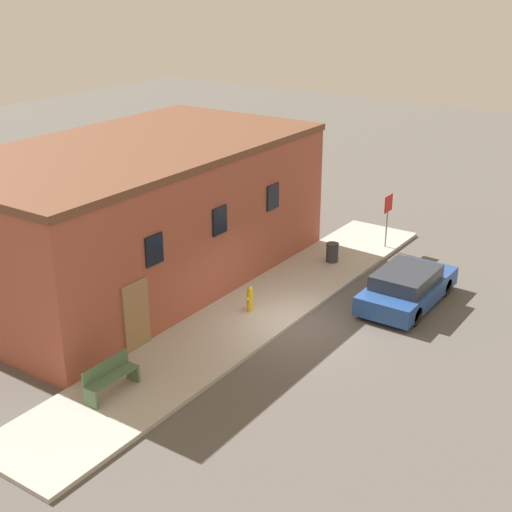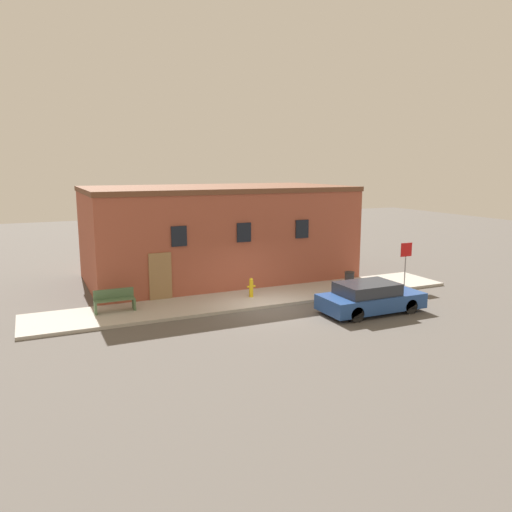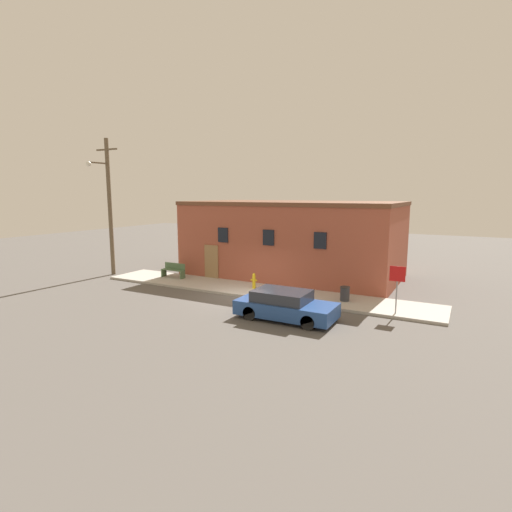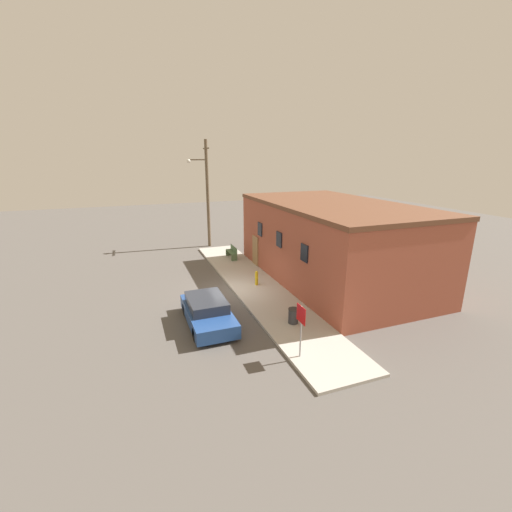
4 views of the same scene
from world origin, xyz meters
name	(u,v)px [view 4 (image 4 of 4)]	position (x,y,z in m)	size (l,w,h in m)	color
ground_plane	(232,291)	(0.00, 0.00, 0.00)	(80.00, 80.00, 0.00)	#56514C
sidewalk	(256,287)	(0.00, 1.47, 0.07)	(19.47, 2.94, 0.13)	#B2ADA3
brick_building	(331,241)	(0.06, 6.51, 2.44)	(13.41, 7.26, 4.88)	#9E4C38
fire_hydrant	(257,278)	(-0.17, 1.58, 0.57)	(0.39, 0.18, 0.87)	gold
stop_sign	(301,322)	(7.59, 0.43, 1.61)	(0.67, 0.06, 2.12)	gray
bench	(232,252)	(-6.10, 1.83, 0.58)	(1.59, 0.44, 0.90)	#4C6B47
trash_bin	(293,316)	(5.02, 1.43, 0.49)	(0.48, 0.48, 0.72)	#333338
utility_pole	(207,191)	(-10.73, 1.08, 4.73)	(1.80, 1.75, 8.89)	brown
parked_car	(208,312)	(3.44, -2.24, 0.61)	(4.27, 1.88, 1.25)	black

